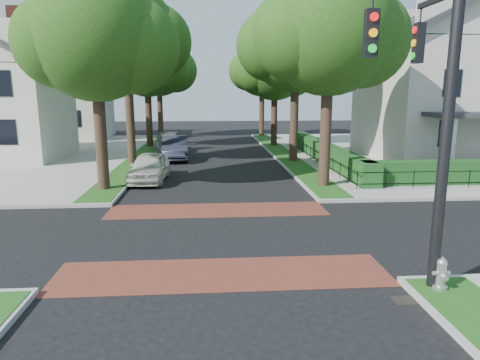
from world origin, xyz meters
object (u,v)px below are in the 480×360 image
Objects in this scene: fire_hydrant at (441,274)px; parked_car_rear at (168,143)px; parked_car_front at (149,167)px; parked_car_middle at (175,148)px; traffic_signal at (436,97)px.

parked_car_rear is at bearing 100.03° from fire_hydrant.
parked_car_front is 11.45m from parked_car_rear.
parked_car_middle is (0.81, 7.84, 0.06)m from parked_car_front.
fire_hydrant is at bearing -74.16° from parked_car_middle.
fire_hydrant is (0.31, -0.38, -4.17)m from traffic_signal.
traffic_signal is at bearing 120.29° from fire_hydrant.
parked_car_rear is at bearing 108.56° from traffic_signal.
parked_car_rear reaches higher than fire_hydrant.
parked_car_front is at bearing 121.54° from traffic_signal.
parked_car_front reaches higher than parked_car_rear.
parked_car_middle is 3.70m from parked_car_rear.
parked_car_front is 0.88× the size of parked_car_rear.
fire_hydrant is (8.80, -25.66, -0.22)m from parked_car_rear.
traffic_signal is 1.73× the size of parked_car_front.
parked_car_rear is (0.00, 11.45, -0.03)m from parked_car_front.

